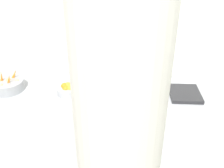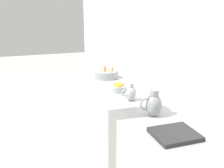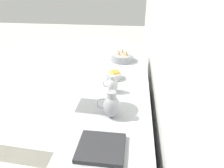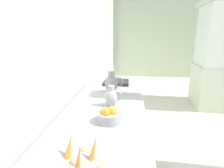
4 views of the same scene
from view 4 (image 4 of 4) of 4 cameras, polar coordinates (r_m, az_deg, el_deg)
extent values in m
cube|color=silver|center=(2.19, -12.91, 14.12)|extent=(0.10, 9.37, 3.00)
cube|color=#9EA0A5|center=(1.92, -1.82, -19.37)|extent=(0.72, 2.87, 0.87)
cone|color=orange|center=(0.88, -5.76, -19.59)|extent=(0.06, 0.08, 0.13)
cone|color=orange|center=(0.92, -13.09, -18.51)|extent=(0.05, 0.10, 0.13)
cone|color=orange|center=(0.81, -10.46, -22.78)|extent=(0.06, 0.06, 0.14)
ellipsoid|color=tan|center=(0.96, -8.70, -19.59)|extent=(0.05, 0.04, 0.04)
ellipsoid|color=tan|center=(0.89, -10.84, -22.80)|extent=(0.06, 0.05, 0.05)
cylinder|color=#9EA0A5|center=(1.43, -0.59, -10.15)|extent=(0.20, 0.20, 0.07)
sphere|color=orange|center=(1.41, 0.07, -9.03)|extent=(0.07, 0.07, 0.07)
sphere|color=orange|center=(1.43, -2.18, -8.76)|extent=(0.08, 0.08, 0.08)
sphere|color=orange|center=(1.45, -0.10, -8.28)|extent=(0.08, 0.08, 0.08)
sphere|color=orange|center=(1.40, -1.88, -9.30)|extent=(0.08, 0.08, 0.08)
ellipsoid|color=gray|center=(2.14, -0.22, 0.19)|extent=(0.15, 0.15, 0.21)
cylinder|color=gray|center=(2.12, -0.22, 3.35)|extent=(0.08, 0.08, 0.06)
torus|color=gray|center=(2.13, 1.98, 0.65)|extent=(0.11, 0.01, 0.11)
ellipsoid|color=#A3A3A8|center=(1.73, -0.24, -4.19)|extent=(0.12, 0.12, 0.16)
cylinder|color=#A3A3A8|center=(1.70, -0.24, -1.21)|extent=(0.06, 0.06, 0.04)
torus|color=#A3A3A8|center=(1.72, 1.87, -3.77)|extent=(0.09, 0.01, 0.09)
cube|color=#232326|center=(2.55, 1.31, 0.52)|extent=(0.34, 0.30, 0.04)
camera|label=1|loc=(2.84, 57.10, 22.51)|focal=40.87mm
camera|label=2|loc=(4.13, 18.65, 18.55)|focal=41.35mm
camera|label=3|loc=(3.55, -0.74, 21.78)|focal=31.57mm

